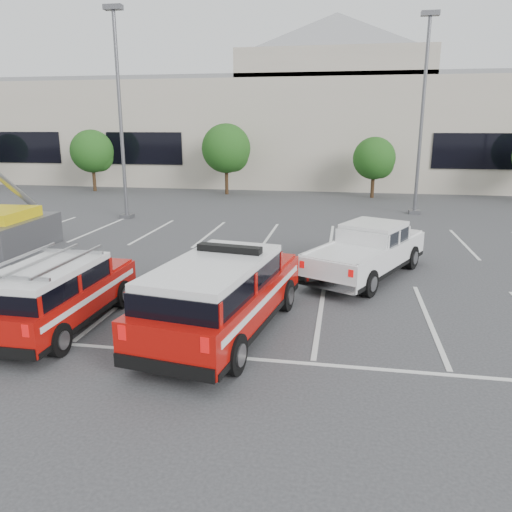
{
  "coord_description": "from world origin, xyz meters",
  "views": [
    {
      "loc": [
        3.18,
        -12.2,
        4.74
      ],
      "look_at": [
        0.73,
        1.58,
        1.05
      ],
      "focal_mm": 35.0,
      "sensor_mm": 36.0,
      "label": 1
    }
  ],
  "objects": [
    {
      "name": "ground",
      "position": [
        0.0,
        0.0,
        0.0
      ],
      "size": [
        120.0,
        120.0,
        0.0
      ],
      "primitive_type": "plane",
      "color": "#333335",
      "rests_on": "ground"
    },
    {
      "name": "tree_mid_left",
      "position": [
        -4.91,
        22.05,
        3.04
      ],
      "size": [
        3.37,
        3.37,
        4.85
      ],
      "color": "#3F2B19",
      "rests_on": "ground"
    },
    {
      "name": "tree_left",
      "position": [
        -14.91,
        22.05,
        2.77
      ],
      "size": [
        3.07,
        3.07,
        4.42
      ],
      "color": "#3F2B19",
      "rests_on": "ground"
    },
    {
      "name": "fire_chief_suv",
      "position": [
        0.52,
        -1.67,
        0.83
      ],
      "size": [
        2.95,
        5.99,
        2.02
      ],
      "rotation": [
        0.0,
        0.0,
        -0.16
      ],
      "color": "#A10C07",
      "rests_on": "ground"
    },
    {
      "name": "white_pickup",
      "position": [
        3.98,
        3.6,
        0.67
      ],
      "size": [
        4.09,
        5.76,
        1.68
      ],
      "rotation": [
        0.0,
        0.0,
        -0.45
      ],
      "color": "silver",
      "rests_on": "ground"
    },
    {
      "name": "convention_building",
      "position": [
        0.18,
        31.86,
        4.72
      ],
      "size": [
        60.0,
        16.99,
        13.2
      ],
      "color": "beige",
      "rests_on": "ground"
    },
    {
      "name": "utility_rig",
      "position": [
        -9.71,
        4.44,
        0.73
      ],
      "size": [
        3.63,
        4.41,
        3.66
      ],
      "rotation": [
        0.0,
        0.0,
        0.04
      ],
      "color": "#59595E",
      "rests_on": "ground"
    },
    {
      "name": "stall_markings",
      "position": [
        0.0,
        4.5,
        0.01
      ],
      "size": [
        23.0,
        15.0,
        0.01
      ],
      "primitive_type": "cube",
      "color": "silver",
      "rests_on": "ground"
    },
    {
      "name": "tree_mid_right",
      "position": [
        5.09,
        22.05,
        2.5
      ],
      "size": [
        2.77,
        2.77,
        3.99
      ],
      "color": "#3F2B19",
      "rests_on": "ground"
    },
    {
      "name": "light_pole_mid",
      "position": [
        7.0,
        16.0,
        5.19
      ],
      "size": [
        0.9,
        0.6,
        10.24
      ],
      "color": "#59595E",
      "rests_on": "ground"
    },
    {
      "name": "light_pole_left",
      "position": [
        -8.0,
        12.0,
        5.19
      ],
      "size": [
        0.9,
        0.6,
        10.24
      ],
      "color": "#59595E",
      "rests_on": "ground"
    },
    {
      "name": "ladder_suv",
      "position": [
        -3.44,
        -2.01,
        0.73
      ],
      "size": [
        1.87,
        4.67,
        1.83
      ],
      "rotation": [
        0.0,
        0.0,
        -0.01
      ],
      "color": "#A10C07",
      "rests_on": "ground"
    }
  ]
}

